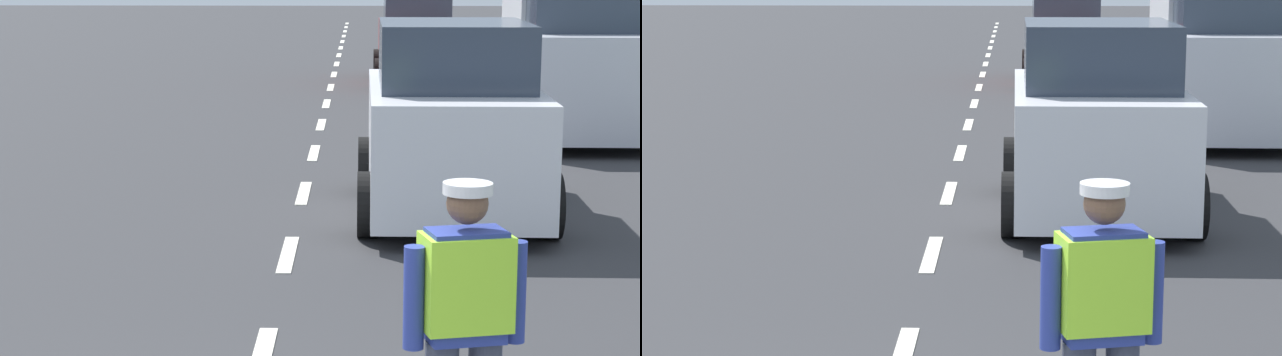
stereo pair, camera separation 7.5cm
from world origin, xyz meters
TOP-DOWN VIEW (x-y plane):
  - ground_plane at (0.00, 21.00)m, footprint 96.00×96.00m
  - lane_center_line at (0.00, 25.20)m, footprint 0.14×46.40m
  - road_worker at (1.28, 0.76)m, footprint 0.73×0.49m
  - delivery_truck at (4.07, 13.75)m, footprint 2.16×4.60m
  - car_outgoing_ahead at (1.70, 7.63)m, footprint 2.07×3.82m
  - car_outgoing_far at (1.94, 21.82)m, footprint 1.92×4.37m

SIDE VIEW (x-z plane):
  - ground_plane at x=0.00m, z-range 0.00..0.00m
  - lane_center_line at x=0.00m, z-range 0.00..0.01m
  - road_worker at x=1.28m, z-range 0.10..1.77m
  - car_outgoing_far at x=1.94m, z-range -0.07..2.03m
  - car_outgoing_ahead at x=1.70m, z-range -0.08..2.07m
  - delivery_truck at x=4.07m, z-range -0.16..3.38m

